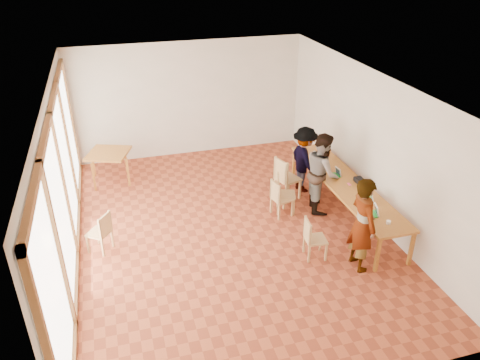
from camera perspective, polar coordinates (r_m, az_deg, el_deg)
name	(u,v)px	position (r m, az deg, el deg)	size (l,w,h in m)	color
ground	(229,230)	(9.51, -1.32, -6.17)	(8.00, 8.00, 0.00)	#A84928
wall_back	(189,99)	(12.41, -6.23, 9.74)	(6.00, 0.10, 3.00)	beige
wall_front	(318,310)	(5.63, 9.44, -15.34)	(6.00, 0.10, 3.00)	beige
wall_right	(371,146)	(9.88, 15.68, 4.02)	(0.10, 8.00, 3.00)	beige
window_wall	(62,185)	(8.59, -20.87, -0.52)	(0.10, 8.00, 3.00)	white
ceiling	(227,84)	(8.22, -1.55, 11.58)	(6.00, 8.00, 0.04)	white
communal_table	(345,184)	(9.96, 12.70, -0.50)	(0.80, 4.00, 0.75)	#B47728
side_table	(109,155)	(11.51, -15.73, 2.90)	(0.90, 0.90, 0.75)	#B47728
chair_near	(312,235)	(8.62, 8.72, -6.62)	(0.41, 0.41, 0.43)	tan
chair_mid	(282,190)	(9.93, 5.13, -1.20)	(0.50, 0.50, 0.45)	tan
chair_far	(279,195)	(9.77, 4.74, -1.83)	(0.44, 0.44, 0.43)	tan
chair_empty	(284,175)	(10.36, 5.43, 0.66)	(0.58, 0.58, 0.53)	tan
chair_spare	(102,229)	(9.04, -16.47, -5.72)	(0.52, 0.52, 0.43)	tan
person_near	(362,224)	(8.36, 14.70, -5.24)	(0.65, 0.42, 1.77)	gray
person_mid	(322,172)	(10.00, 9.98, 0.95)	(0.84, 0.66, 1.74)	gray
person_far	(304,160)	(10.71, 7.84, 2.46)	(1.00, 0.58, 1.55)	gray
laptop_near	(374,212)	(8.92, 16.01, -3.75)	(0.27, 0.29, 0.21)	green
laptop_mid	(369,198)	(9.33, 15.45, -2.16)	(0.31, 0.32, 0.22)	green
laptop_far	(336,173)	(10.15, 11.68, 0.79)	(0.21, 0.23, 0.18)	green
yellow_mug	(312,157)	(10.83, 8.83, 2.80)	(0.12, 0.12, 0.09)	orange
green_bottle	(318,165)	(10.25, 9.53, 1.83)	(0.07, 0.07, 0.28)	#176C19
clear_glass	(314,153)	(11.02, 9.04, 3.24)	(0.07, 0.07, 0.09)	silver
condiment_cup	(388,222)	(8.74, 17.65, -4.94)	(0.08, 0.08, 0.06)	white
pink_phone	(349,184)	(9.87, 13.17, -0.50)	(0.05, 0.10, 0.01)	#F84973
black_pouch	(360,181)	(9.97, 14.39, -0.09)	(0.16, 0.26, 0.09)	black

